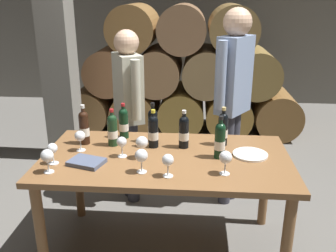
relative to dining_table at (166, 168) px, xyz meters
name	(u,v)px	position (x,y,z in m)	size (l,w,h in m)	color
ground_plane	(166,248)	(0.00, 0.00, -0.67)	(14.00, 14.00, 0.00)	#66635E
cellar_back_wall	(187,19)	(0.00, 4.20, 0.73)	(10.00, 0.24, 2.80)	slate
barrel_stack	(182,77)	(0.00, 2.60, 0.09)	(3.12, 0.90, 1.69)	brown
stone_pillar	(57,44)	(-1.30, 1.60, 0.63)	(0.32, 0.32, 2.60)	slate
dining_table	(166,168)	(0.00, 0.00, 0.00)	(1.70, 0.90, 0.76)	brown
wine_bottle_0	(223,129)	(0.40, 0.24, 0.22)	(0.07, 0.07, 0.29)	black
wine_bottle_1	(220,140)	(0.36, 0.01, 0.22)	(0.07, 0.07, 0.30)	black
wine_bottle_2	(113,130)	(-0.40, 0.17, 0.21)	(0.07, 0.07, 0.28)	#19381E
wine_bottle_3	(153,131)	(-0.10, 0.16, 0.21)	(0.07, 0.07, 0.28)	black
wine_bottle_4	(153,125)	(-0.12, 0.26, 0.22)	(0.07, 0.07, 0.31)	black
wine_bottle_5	(124,123)	(-0.35, 0.33, 0.21)	(0.07, 0.07, 0.28)	black
wine_bottle_6	(84,127)	(-0.62, 0.19, 0.22)	(0.07, 0.07, 0.30)	black
wine_bottle_7	(184,131)	(0.12, 0.17, 0.21)	(0.07, 0.07, 0.28)	black
wine_glass_0	(122,143)	(-0.30, -0.03, 0.19)	(0.07, 0.07, 0.14)	white
wine_glass_1	(47,156)	(-0.71, -0.30, 0.20)	(0.08, 0.08, 0.15)	white
wine_glass_2	(52,149)	(-0.72, -0.17, 0.19)	(0.07, 0.07, 0.14)	white
wine_glass_3	(142,143)	(-0.16, -0.04, 0.20)	(0.08, 0.08, 0.16)	white
wine_glass_4	(141,156)	(-0.13, -0.25, 0.20)	(0.08, 0.08, 0.16)	white
wine_glass_5	(226,158)	(0.39, -0.23, 0.20)	(0.08, 0.08, 0.15)	white
wine_glass_6	(168,161)	(0.04, -0.29, 0.20)	(0.07, 0.07, 0.15)	white
wine_glass_7	(80,137)	(-0.61, 0.05, 0.20)	(0.07, 0.07, 0.15)	white
tasting_notebook	(87,162)	(-0.51, -0.16, 0.11)	(0.22, 0.16, 0.03)	#4C5670
serving_plate	(250,154)	(0.58, 0.06, 0.10)	(0.24, 0.24, 0.01)	white
sommelier_presenting	(233,91)	(0.51, 0.75, 0.37)	(0.33, 0.42, 1.72)	#383842
taster_seated_left	(129,103)	(-0.38, 0.72, 0.25)	(0.31, 0.45, 1.54)	#383842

